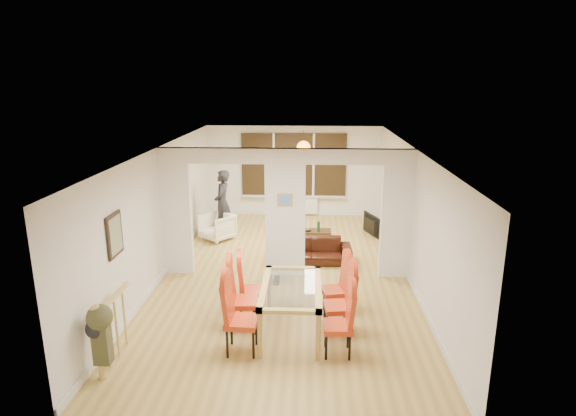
# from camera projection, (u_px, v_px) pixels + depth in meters

# --- Properties ---
(floor) EXTENTS (5.00, 9.00, 0.01)m
(floor) POSITION_uv_depth(u_px,v_px,m) (285.00, 274.00, 9.93)
(floor) COLOR tan
(floor) RESTS_ON ground
(room_walls) EXTENTS (5.00, 9.00, 2.60)m
(room_walls) POSITION_uv_depth(u_px,v_px,m) (285.00, 213.00, 9.59)
(room_walls) COLOR silver
(room_walls) RESTS_ON floor
(divider_wall) EXTENTS (5.00, 0.18, 2.60)m
(divider_wall) POSITION_uv_depth(u_px,v_px,m) (285.00, 213.00, 9.59)
(divider_wall) COLOR white
(divider_wall) RESTS_ON floor
(bay_window_blinds) EXTENTS (3.00, 0.08, 1.80)m
(bay_window_blinds) POSITION_uv_depth(u_px,v_px,m) (294.00, 165.00, 13.82)
(bay_window_blinds) COLOR black
(bay_window_blinds) RESTS_ON room_walls
(radiator) EXTENTS (1.40, 0.08, 0.50)m
(radiator) POSITION_uv_depth(u_px,v_px,m) (294.00, 205.00, 14.09)
(radiator) COLOR white
(radiator) RESTS_ON floor
(pendant_light) EXTENTS (0.36, 0.36, 0.36)m
(pendant_light) POSITION_uv_depth(u_px,v_px,m) (304.00, 148.00, 12.53)
(pendant_light) COLOR orange
(pendant_light) RESTS_ON room_walls
(stair_newel) EXTENTS (0.40, 1.20, 1.10)m
(stair_newel) POSITION_uv_depth(u_px,v_px,m) (114.00, 323.00, 6.81)
(stair_newel) COLOR tan
(stair_newel) RESTS_ON floor
(wall_poster) EXTENTS (0.04, 0.52, 0.67)m
(wall_poster) POSITION_uv_depth(u_px,v_px,m) (115.00, 235.00, 7.31)
(wall_poster) COLOR gray
(wall_poster) RESTS_ON room_walls
(pillar_photo) EXTENTS (0.30, 0.03, 0.25)m
(pillar_photo) POSITION_uv_depth(u_px,v_px,m) (285.00, 200.00, 9.41)
(pillar_photo) COLOR #4C8CD8
(pillar_photo) RESTS_ON divider_wall
(dining_table) EXTENTS (0.94, 1.67, 0.78)m
(dining_table) POSITION_uv_depth(u_px,v_px,m) (291.00, 309.00, 7.58)
(dining_table) COLOR #B39242
(dining_table) RESTS_ON floor
(dining_chair_la) EXTENTS (0.48, 0.48, 1.14)m
(dining_chair_la) POSITION_uv_depth(u_px,v_px,m) (242.00, 316.00, 6.97)
(dining_chair_la) COLOR red
(dining_chair_la) RESTS_ON floor
(dining_chair_lb) EXTENTS (0.47, 0.47, 1.11)m
(dining_chair_lb) POSITION_uv_depth(u_px,v_px,m) (244.00, 297.00, 7.62)
(dining_chair_lb) COLOR red
(dining_chair_lb) RESTS_ON floor
(dining_chair_lc) EXTENTS (0.47, 0.47, 1.02)m
(dining_chair_lc) POSITION_uv_depth(u_px,v_px,m) (251.00, 287.00, 8.10)
(dining_chair_lc) COLOR red
(dining_chair_lc) RESTS_ON floor
(dining_chair_ra) EXTENTS (0.43, 0.43, 1.03)m
(dining_chair_ra) POSITION_uv_depth(u_px,v_px,m) (338.00, 322.00, 6.92)
(dining_chair_ra) COLOR red
(dining_chair_ra) RESTS_ON floor
(dining_chair_rb) EXTENTS (0.49, 0.49, 1.10)m
(dining_chair_rb) POSITION_uv_depth(u_px,v_px,m) (339.00, 302.00, 7.46)
(dining_chair_rb) COLOR red
(dining_chair_rb) RESTS_ON floor
(dining_chair_rc) EXTENTS (0.49, 0.49, 1.03)m
(dining_chair_rc) POSITION_uv_depth(u_px,v_px,m) (335.00, 287.00, 8.09)
(dining_chair_rc) COLOR red
(dining_chair_rc) RESTS_ON floor
(sofa) EXTENTS (1.78, 0.73, 0.51)m
(sofa) POSITION_uv_depth(u_px,v_px,m) (311.00, 250.00, 10.53)
(sofa) COLOR black
(sofa) RESTS_ON floor
(armchair) EXTENTS (0.99, 0.99, 0.65)m
(armchair) POSITION_uv_depth(u_px,v_px,m) (217.00, 227.00, 11.96)
(armchair) COLOR #EAE5C6
(armchair) RESTS_ON floor
(person) EXTENTS (0.62, 0.42, 1.69)m
(person) POSITION_uv_depth(u_px,v_px,m) (222.00, 203.00, 12.16)
(person) COLOR black
(person) RESTS_ON floor
(television) EXTENTS (0.91, 0.43, 0.53)m
(television) POSITION_uv_depth(u_px,v_px,m) (369.00, 225.00, 12.30)
(television) COLOR black
(television) RESTS_ON floor
(coffee_table) EXTENTS (0.90, 0.48, 0.20)m
(coffee_table) POSITION_uv_depth(u_px,v_px,m) (313.00, 234.00, 12.10)
(coffee_table) COLOR #342511
(coffee_table) RESTS_ON floor
(bottle) EXTENTS (0.07, 0.07, 0.28)m
(bottle) POSITION_uv_depth(u_px,v_px,m) (319.00, 226.00, 11.95)
(bottle) COLOR #143F19
(bottle) RESTS_ON coffee_table
(bowl) EXTENTS (0.22, 0.22, 0.05)m
(bowl) POSITION_uv_depth(u_px,v_px,m) (307.00, 230.00, 12.04)
(bowl) COLOR #342511
(bowl) RESTS_ON coffee_table
(shoes) EXTENTS (0.24, 0.26, 0.10)m
(shoes) POSITION_uv_depth(u_px,v_px,m) (273.00, 281.00, 9.47)
(shoes) COLOR black
(shoes) RESTS_ON floor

